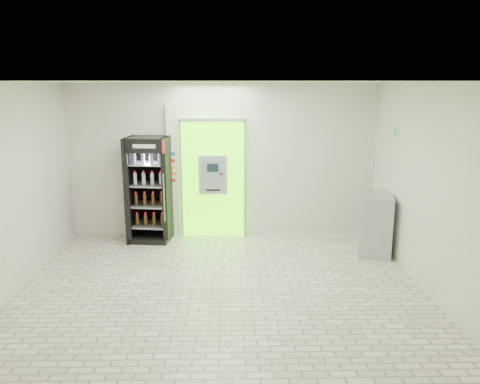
{
  "coord_description": "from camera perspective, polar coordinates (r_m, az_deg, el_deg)",
  "views": [
    {
      "loc": [
        0.14,
        -6.58,
        2.98
      ],
      "look_at": [
        0.3,
        1.2,
        1.17
      ],
      "focal_mm": 35.0,
      "sensor_mm": 36.0,
      "label": 1
    }
  ],
  "objects": [
    {
      "name": "room_shell",
      "position": [
        6.68,
        -2.37,
        3.3
      ],
      "size": [
        6.0,
        6.0,
        6.0
      ],
      "color": "silver",
      "rests_on": "ground"
    },
    {
      "name": "pillar",
      "position": [
        9.25,
        -8.12,
        2.53
      ],
      "size": [
        0.22,
        0.11,
        2.6
      ],
      "color": "silver",
      "rests_on": "ground"
    },
    {
      "name": "steel_cabinet",
      "position": [
        8.69,
        16.17,
        -3.73
      ],
      "size": [
        0.73,
        0.92,
        1.08
      ],
      "rotation": [
        0.0,
        0.0,
        -0.25
      ],
      "color": "#A3A6AA",
      "rests_on": "ground"
    },
    {
      "name": "beverage_cooler",
      "position": [
        9.11,
        -10.96,
        0.09
      ],
      "size": [
        0.83,
        0.78,
        2.01
      ],
      "rotation": [
        0.0,
        0.0,
        -0.13
      ],
      "color": "black",
      "rests_on": "ground"
    },
    {
      "name": "atm_assembly",
      "position": [
        9.18,
        -3.29,
        1.74
      ],
      "size": [
        1.3,
        0.24,
        2.33
      ],
      "color": "#57FF02",
      "rests_on": "ground"
    },
    {
      "name": "ground",
      "position": [
        7.23,
        -2.23,
        -11.25
      ],
      "size": [
        6.0,
        6.0,
        0.0
      ],
      "primitive_type": "plane",
      "color": "beige",
      "rests_on": "ground"
    },
    {
      "name": "exit_sign",
      "position": [
        8.52,
        18.48,
        6.67
      ],
      "size": [
        0.02,
        0.22,
        0.26
      ],
      "color": "white",
      "rests_on": "room_shell"
    }
  ]
}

